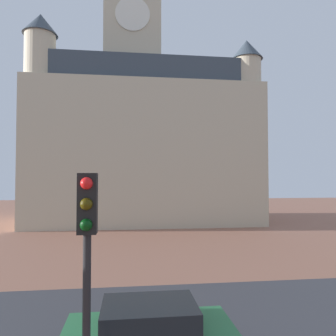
% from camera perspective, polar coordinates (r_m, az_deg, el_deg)
% --- Properties ---
extents(ground_plane, '(120.00, 120.00, 0.00)m').
position_cam_1_polar(ground_plane, '(13.15, -1.23, -22.41)').
color(ground_plane, '#93604C').
extents(street_asphalt_strip, '(120.00, 8.13, 0.00)m').
position_cam_1_polar(street_asphalt_strip, '(10.82, 0.30, -27.07)').
color(street_asphalt_strip, '#38383D').
rests_on(street_asphalt_strip, ground_plane).
extents(landmark_building, '(23.31, 12.26, 29.82)m').
position_cam_1_polar(landmark_building, '(35.18, -4.59, 5.68)').
color(landmark_building, beige).
rests_on(landmark_building, ground_plane).
extents(car_green, '(4.16, 2.11, 1.52)m').
position_cam_1_polar(car_green, '(8.84, -3.39, -27.89)').
color(car_green, '#287042').
rests_on(car_green, ground_plane).
extents(traffic_light_pole, '(0.28, 0.34, 4.68)m').
position_cam_1_polar(traffic_light_pole, '(5.04, -14.38, -17.17)').
color(traffic_light_pole, black).
rests_on(traffic_light_pole, ground_plane).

